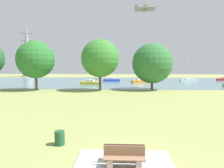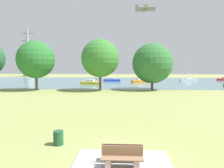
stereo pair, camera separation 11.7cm
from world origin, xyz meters
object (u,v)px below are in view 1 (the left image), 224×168
Objects in this scene: sailboat_blue at (112,80)px; tree_east_near at (152,63)px; sailboat_yellow at (90,82)px; light_aircraft at (145,9)px; bench_facing_inland at (124,159)px; sailboat_orange at (140,81)px; sailboat_white at (188,79)px; tree_east_far at (36,60)px; electricity_pylon at (27,50)px; bench_facing_water at (124,154)px; litter_bin at (60,138)px; tree_mid_shore at (100,58)px.

tree_east_near is at bearing -68.11° from sailboat_blue.
light_aircraft is (14.74, 18.69, 21.91)m from sailboat_yellow.
bench_facing_inland is 0.35× the size of sailboat_orange.
sailboat_blue is at bearing -175.69° from sailboat_white.
sailboat_orange is 0.95× the size of sailboat_yellow.
sailboat_white reaches higher than sailboat_orange.
electricity_pylon is at bearing 116.05° from tree_east_far.
bench_facing_water is 4.17m from litter_bin.
sailboat_white is (22.78, 50.28, 0.08)m from litter_bin.
light_aircraft is (1.58, 29.79, 17.46)m from tree_east_near.
sailboat_white is 22.26m from sailboat_blue.
litter_bin is at bearing -100.70° from sailboat_orange.
tree_mid_shore reaches higher than bench_facing_water.
tree_east_near is at bearing -87.70° from sailboat_orange.
tree_east_far is 11.65m from tree_mid_shore.
tree_mid_shore reaches higher than bench_facing_inland.
sailboat_blue is at bearing 111.89° from tree_east_near.
sailboat_yellow is at bearing 96.05° from litter_bin.
tree_mid_shore is (3.71, -12.85, 5.31)m from sailboat_yellow.
tree_east_far is 42.27m from light_aircraft.
bench_facing_water is 28.66m from tree_mid_shore.
tree_mid_shore is (-0.39, 25.76, 5.35)m from litter_bin.
sailboat_white is 0.88× the size of tree_mid_shore.
sailboat_blue is 1.18× the size of sailboat_orange.
tree_east_far is 54.77m from electricity_pylon.
sailboat_orange is 28.05m from tree_east_far.
sailboat_orange is 13.74m from sailboat_yellow.
sailboat_orange is 0.61× the size of light_aircraft.
bench_facing_water is 87.13m from electricity_pylon.
sailboat_white reaches higher than sailboat_yellow.
tree_east_far is at bearing -121.83° from sailboat_yellow.
sailboat_yellow is at bearing 100.69° from bench_facing_water.
litter_bin is (-3.60, 2.12, -0.07)m from bench_facing_water.
tree_mid_shore is (-8.77, -18.60, 5.31)m from sailboat_orange.
litter_bin is 83.67m from electricity_pylon.
sailboat_blue is 0.66× the size of tree_mid_shore.
bench_facing_water and bench_facing_inland have the same top height.
bench_facing_inland is at bearing -36.42° from litter_bin.
sailboat_yellow is at bearing -128.26° from light_aircraft.
sailboat_blue is (-22.19, -1.67, -0.02)m from sailboat_white.
light_aircraft is at bearing 54.23° from tree_east_far.
bench_facing_water is at bearing -81.87° from tree_mid_shore.
tree_east_far is at bearing 114.97° from litter_bin.
tree_east_near is at bearing 10.53° from tree_mid_shore.
tree_mid_shore is 37.31m from light_aircraft.
electricity_pylon is (-45.02, 47.26, 6.25)m from tree_east_near.
light_aircraft is (22.68, 31.47, 16.80)m from tree_east_far.
litter_bin is 0.09× the size of tree_east_near.
bench_facing_inland is 29.18m from tree_mid_shore.
electricity_pylon is at bearing 125.97° from tree_mid_shore.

